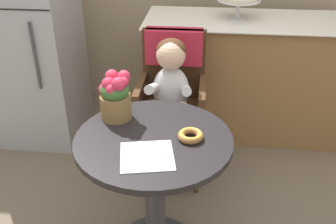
{
  "coord_description": "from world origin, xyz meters",
  "views": [
    {
      "loc": [
        0.21,
        -1.44,
        1.68
      ],
      "look_at": [
        0.05,
        0.15,
        0.77
      ],
      "focal_mm": 41.26,
      "sensor_mm": 36.0,
      "label": 1
    }
  ],
  "objects": [
    {
      "name": "paper_napkin",
      "position": [
        -0.01,
        -0.15,
        0.72
      ],
      "size": [
        0.26,
        0.26,
        0.0
      ],
      "primitive_type": "cube",
      "rotation": [
        0.0,
        0.0,
        0.2
      ],
      "color": "white",
      "rests_on": "cafe_table"
    },
    {
      "name": "refrigerator",
      "position": [
        -1.05,
        1.1,
        0.85
      ],
      "size": [
        0.64,
        0.63,
        1.7
      ],
      "color": "#9EA0A5",
      "rests_on": "ground"
    },
    {
      "name": "flower_vase",
      "position": [
        -0.2,
        0.16,
        0.84
      ],
      "size": [
        0.16,
        0.16,
        0.24
      ],
      "color": "brown",
      "rests_on": "cafe_table"
    },
    {
      "name": "display_counter",
      "position": [
        0.55,
        1.3,
        0.45
      ],
      "size": [
        1.56,
        0.62,
        0.9
      ],
      "color": "olive",
      "rests_on": "ground"
    },
    {
      "name": "donut_front",
      "position": [
        0.17,
        0.01,
        0.74
      ],
      "size": [
        0.12,
        0.12,
        0.03
      ],
      "color": "#936033",
      "rests_on": "cafe_table"
    },
    {
      "name": "cafe_table",
      "position": [
        0.0,
        0.0,
        0.51
      ],
      "size": [
        0.72,
        0.72,
        0.72
      ],
      "color": "black",
      "rests_on": "ground"
    },
    {
      "name": "seated_child",
      "position": [
        0.02,
        0.6,
        0.68
      ],
      "size": [
        0.27,
        0.32,
        0.73
      ],
      "color": "silver",
      "rests_on": "ground"
    },
    {
      "name": "wicker_chair",
      "position": [
        0.02,
        0.76,
        0.64
      ],
      "size": [
        0.42,
        0.45,
        0.95
      ],
      "rotation": [
        0.0,
        0.0,
        0.01
      ],
      "color": "#472D19",
      "rests_on": "ground"
    }
  ]
}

